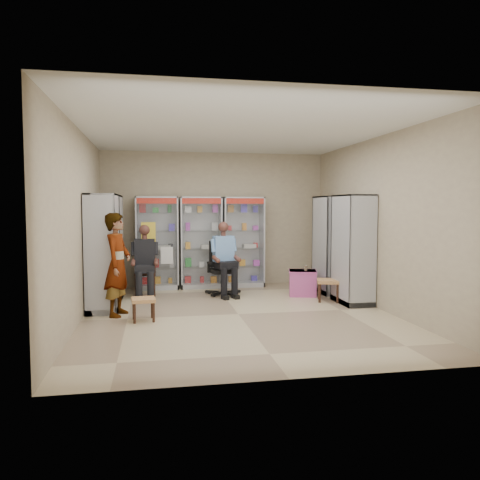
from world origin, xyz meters
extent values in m
plane|color=tan|center=(0.00, 0.00, 0.00)|extent=(6.00, 6.00, 0.00)
cube|color=tan|center=(0.00, 3.00, 1.50)|extent=(5.00, 0.02, 3.00)
cube|color=tan|center=(0.00, -3.00, 1.50)|extent=(5.00, 0.02, 3.00)
cube|color=tan|center=(-2.50, 0.00, 1.50)|extent=(0.02, 6.00, 3.00)
cube|color=tan|center=(2.50, 0.00, 1.50)|extent=(0.02, 6.00, 3.00)
cube|color=silver|center=(0.00, 0.00, 3.00)|extent=(5.00, 6.00, 0.02)
cube|color=#A1A3A8|center=(-1.30, 2.73, 1.00)|extent=(0.90, 0.50, 2.00)
cube|color=silver|center=(-0.35, 2.73, 1.00)|extent=(0.90, 0.50, 2.00)
cube|color=#B9BBC1|center=(0.60, 2.73, 1.00)|extent=(0.90, 0.50, 2.00)
cube|color=#A1A4A8|center=(2.23, 1.60, 1.00)|extent=(0.90, 0.50, 2.00)
cube|color=silver|center=(2.23, 0.50, 1.00)|extent=(0.90, 0.50, 2.00)
cube|color=silver|center=(-2.23, 1.80, 1.00)|extent=(0.90, 0.50, 2.00)
cube|color=#A5A7AC|center=(-2.23, 0.70, 1.00)|extent=(0.90, 0.50, 2.00)
cube|color=#321E13|center=(-1.55, 2.00, 0.47)|extent=(0.42, 0.42, 0.94)
cube|color=black|center=(0.00, 1.78, 0.54)|extent=(0.69, 0.69, 1.09)
cube|color=#B2478E|center=(1.57, 1.41, 0.25)|extent=(0.64, 0.63, 0.51)
cylinder|color=#561F07|center=(1.62, 1.38, 0.56)|extent=(0.07, 0.07, 0.11)
cube|color=olive|center=(1.86, 0.76, 0.21)|extent=(0.52, 0.52, 0.41)
cube|color=olive|center=(-1.54, -0.18, 0.18)|extent=(0.39, 0.39, 0.36)
imported|color=#9C9C9F|center=(-1.95, 0.26, 0.84)|extent=(0.55, 0.70, 1.69)
camera|label=1|loc=(-1.35, -7.53, 1.77)|focal=35.00mm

